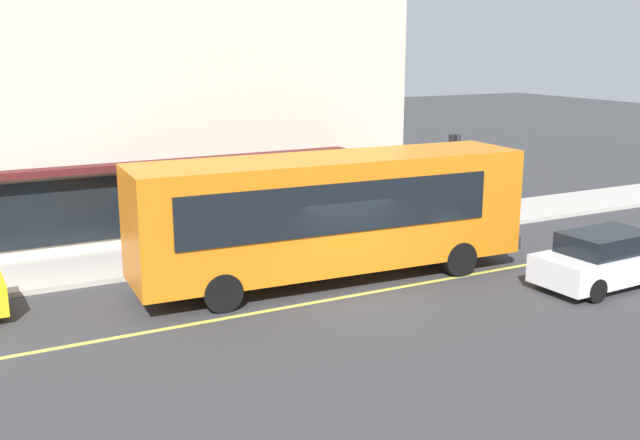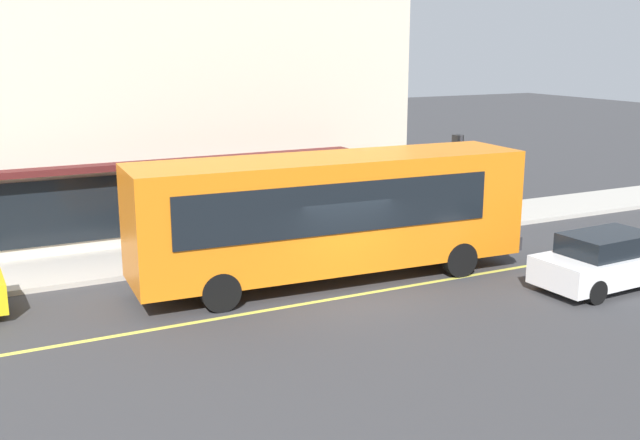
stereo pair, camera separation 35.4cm
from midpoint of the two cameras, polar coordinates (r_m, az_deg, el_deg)
name	(u,v)px [view 2 (the right image)]	position (r m, az deg, el deg)	size (l,w,h in m)	color
ground	(350,296)	(19.80, 2.79, -5.82)	(120.00, 120.00, 0.00)	#38383A
sidewalk	(268,244)	(24.49, -3.54, -1.87)	(80.00, 3.00, 0.15)	#B2ADA3
lane_centre_stripe	(350,296)	(19.80, 2.79, -5.81)	(36.00, 0.16, 0.01)	#D8D14C
storefront_building	(115,37)	(29.72, -15.02, 13.31)	(18.55, 12.25, 13.40)	beige
bus	(332,211)	(20.55, 1.44, 0.66)	(11.24, 3.07, 3.50)	orange
traffic_light	(458,158)	(26.86, 10.82, 4.65)	(0.30, 0.52, 3.20)	#2D2D33
car_white	(608,261)	(21.83, 21.53, -2.89)	(4.38, 2.02, 1.52)	white
pedestrian_mid_block	(193,220)	(23.55, -9.25, 0.02)	(0.34, 0.34, 1.64)	black
pedestrian_near_storefront	(291,210)	(24.17, -1.77, 0.77)	(0.34, 0.34, 1.79)	black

